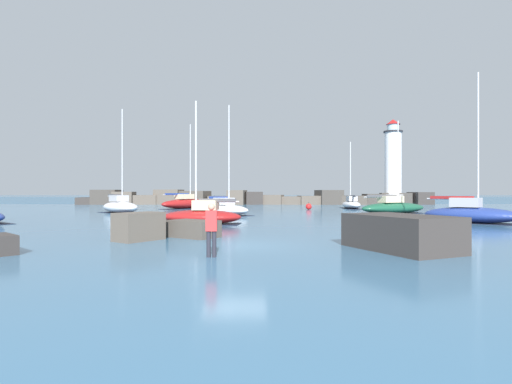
{
  "coord_description": "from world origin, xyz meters",
  "views": [
    {
      "loc": [
        0.63,
        -15.8,
        2.09
      ],
      "look_at": [
        1.16,
        23.54,
        2.14
      ],
      "focal_mm": 28.0,
      "sensor_mm": 36.0,
      "label": 1
    }
  ],
  "objects_px": {
    "sailboat_moored_3": "(202,215)",
    "sailboat_moored_5": "(351,204)",
    "sailboat_moored_1": "(187,203)",
    "sailboat_moored_2": "(120,206)",
    "sailboat_moored_4": "(226,209)",
    "sailboat_moored_0": "(393,207)",
    "sailboat_moored_6": "(470,213)",
    "mooring_buoy_orange_near": "(309,207)",
    "person_on_rocks": "(211,227)",
    "lighthouse": "(393,167)"
  },
  "relations": [
    {
      "from": "lighthouse",
      "to": "sailboat_moored_0",
      "type": "xyz_separation_m",
      "value": [
        -10.94,
        -30.5,
        -5.88
      ]
    },
    {
      "from": "mooring_buoy_orange_near",
      "to": "person_on_rocks",
      "type": "height_order",
      "value": "person_on_rocks"
    },
    {
      "from": "sailboat_moored_1",
      "to": "sailboat_moored_2",
      "type": "relative_size",
      "value": 1.05
    },
    {
      "from": "lighthouse",
      "to": "sailboat_moored_1",
      "type": "distance_m",
      "value": 38.18
    },
    {
      "from": "sailboat_moored_5",
      "to": "sailboat_moored_6",
      "type": "xyz_separation_m",
      "value": [
        2.05,
        -24.21,
        0.05
      ]
    },
    {
      "from": "sailboat_moored_0",
      "to": "sailboat_moored_1",
      "type": "xyz_separation_m",
      "value": [
        -22.39,
        12.8,
        0.08
      ]
    },
    {
      "from": "sailboat_moored_2",
      "to": "person_on_rocks",
      "type": "xyz_separation_m",
      "value": [
        12.07,
        -27.94,
        0.29
      ]
    },
    {
      "from": "mooring_buoy_orange_near",
      "to": "sailboat_moored_2",
      "type": "bearing_deg",
      "value": -159.46
    },
    {
      "from": "sailboat_moored_1",
      "to": "sailboat_moored_3",
      "type": "xyz_separation_m",
      "value": [
        5.13,
        -25.48,
        -0.15
      ]
    },
    {
      "from": "sailboat_moored_0",
      "to": "sailboat_moored_3",
      "type": "relative_size",
      "value": 1.13
    },
    {
      "from": "sailboat_moored_4",
      "to": "sailboat_moored_5",
      "type": "distance_m",
      "value": 21.21
    },
    {
      "from": "sailboat_moored_4",
      "to": "mooring_buoy_orange_near",
      "type": "distance_m",
      "value": 15.08
    },
    {
      "from": "sailboat_moored_2",
      "to": "sailboat_moored_6",
      "type": "xyz_separation_m",
      "value": [
        28.4,
        -13.7,
        -0.04
      ]
    },
    {
      "from": "lighthouse",
      "to": "sailboat_moored_0",
      "type": "distance_m",
      "value": 32.94
    },
    {
      "from": "sailboat_moored_2",
      "to": "sailboat_moored_5",
      "type": "height_order",
      "value": "sailboat_moored_2"
    },
    {
      "from": "sailboat_moored_1",
      "to": "sailboat_moored_5",
      "type": "bearing_deg",
      "value": -1.4
    },
    {
      "from": "sailboat_moored_6",
      "to": "sailboat_moored_1",
      "type": "bearing_deg",
      "value": 133.41
    },
    {
      "from": "sailboat_moored_5",
      "to": "sailboat_moored_2",
      "type": "bearing_deg",
      "value": -158.25
    },
    {
      "from": "lighthouse",
      "to": "sailboat_moored_3",
      "type": "distance_m",
      "value": 51.92
    },
    {
      "from": "sailboat_moored_2",
      "to": "sailboat_moored_4",
      "type": "distance_m",
      "value": 11.81
    },
    {
      "from": "sailboat_moored_4",
      "to": "mooring_buoy_orange_near",
      "type": "relative_size",
      "value": 10.68
    },
    {
      "from": "sailboat_moored_1",
      "to": "sailboat_moored_6",
      "type": "height_order",
      "value": "sailboat_moored_1"
    },
    {
      "from": "person_on_rocks",
      "to": "sailboat_moored_1",
      "type": "bearing_deg",
      "value": 100.27
    },
    {
      "from": "sailboat_moored_1",
      "to": "mooring_buoy_orange_near",
      "type": "xyz_separation_m",
      "value": [
        15.41,
        -3.38,
        -0.35
      ]
    },
    {
      "from": "sailboat_moored_5",
      "to": "sailboat_moored_3",
      "type": "bearing_deg",
      "value": -123.01
    },
    {
      "from": "sailboat_moored_5",
      "to": "mooring_buoy_orange_near",
      "type": "distance_m",
      "value": 6.59
    },
    {
      "from": "sailboat_moored_0",
      "to": "sailboat_moored_3",
      "type": "xyz_separation_m",
      "value": [
        -17.26,
        -12.68,
        -0.07
      ]
    },
    {
      "from": "sailboat_moored_3",
      "to": "sailboat_moored_4",
      "type": "distance_m",
      "value": 10.31
    },
    {
      "from": "sailboat_moored_1",
      "to": "sailboat_moored_3",
      "type": "bearing_deg",
      "value": -78.62
    },
    {
      "from": "sailboat_moored_0",
      "to": "mooring_buoy_orange_near",
      "type": "xyz_separation_m",
      "value": [
        -6.98,
        9.41,
        -0.28
      ]
    },
    {
      "from": "sailboat_moored_3",
      "to": "mooring_buoy_orange_near",
      "type": "relative_size",
      "value": 8.66
    },
    {
      "from": "sailboat_moored_0",
      "to": "sailboat_moored_5",
      "type": "bearing_deg",
      "value": 94.87
    },
    {
      "from": "sailboat_moored_3",
      "to": "sailboat_moored_1",
      "type": "bearing_deg",
      "value": 101.38
    },
    {
      "from": "sailboat_moored_1",
      "to": "sailboat_moored_2",
      "type": "height_order",
      "value": "sailboat_moored_1"
    },
    {
      "from": "sailboat_moored_2",
      "to": "sailboat_moored_4",
      "type": "bearing_deg",
      "value": -20.69
    },
    {
      "from": "sailboat_moored_3",
      "to": "sailboat_moored_4",
      "type": "bearing_deg",
      "value": 84.93
    },
    {
      "from": "sailboat_moored_0",
      "to": "mooring_buoy_orange_near",
      "type": "bearing_deg",
      "value": 126.57
    },
    {
      "from": "sailboat_moored_3",
      "to": "sailboat_moored_4",
      "type": "xyz_separation_m",
      "value": [
        0.91,
        10.27,
        0.03
      ]
    },
    {
      "from": "sailboat_moored_0",
      "to": "person_on_rocks",
      "type": "height_order",
      "value": "sailboat_moored_0"
    },
    {
      "from": "lighthouse",
      "to": "sailboat_moored_1",
      "type": "bearing_deg",
      "value": -152.02
    },
    {
      "from": "lighthouse",
      "to": "sailboat_moored_2",
      "type": "xyz_separation_m",
      "value": [
        -38.33,
        -28.74,
        -5.84
      ]
    },
    {
      "from": "sailboat_moored_2",
      "to": "sailboat_moored_6",
      "type": "bearing_deg",
      "value": -25.75
    },
    {
      "from": "sailboat_moored_4",
      "to": "sailboat_moored_6",
      "type": "relative_size",
      "value": 0.98
    },
    {
      "from": "sailboat_moored_0",
      "to": "sailboat_moored_1",
      "type": "relative_size",
      "value": 0.83
    },
    {
      "from": "sailboat_moored_2",
      "to": "mooring_buoy_orange_near",
      "type": "distance_m",
      "value": 21.8
    },
    {
      "from": "sailboat_moored_1",
      "to": "sailboat_moored_3",
      "type": "relative_size",
      "value": 1.35
    },
    {
      "from": "sailboat_moored_0",
      "to": "sailboat_moored_2",
      "type": "distance_m",
      "value": 27.45
    },
    {
      "from": "sailboat_moored_3",
      "to": "sailboat_moored_5",
      "type": "bearing_deg",
      "value": 56.99
    },
    {
      "from": "person_on_rocks",
      "to": "mooring_buoy_orange_near",
      "type": "bearing_deg",
      "value": 76.81
    },
    {
      "from": "sailboat_moored_2",
      "to": "sailboat_moored_5",
      "type": "relative_size",
      "value": 1.21
    }
  ]
}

